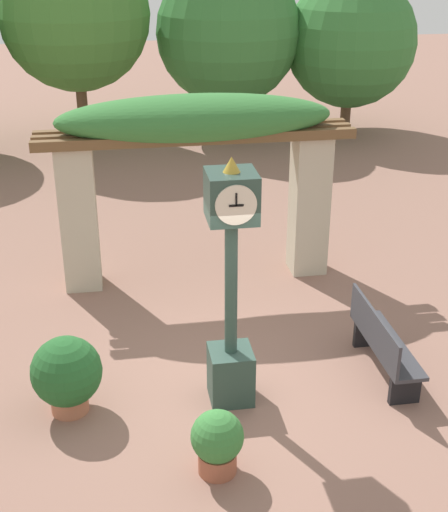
{
  "coord_description": "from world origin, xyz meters",
  "views": [
    {
      "loc": [
        -1.25,
        -7.34,
        5.21
      ],
      "look_at": [
        -0.03,
        0.21,
        1.67
      ],
      "focal_mm": 50.0,
      "sensor_mm": 36.0,
      "label": 1
    }
  ],
  "objects_px": {
    "pedestal_clock": "(231,291)",
    "potted_plant_near_right": "(67,374)",
    "potted_plant_near_left": "(217,441)",
    "park_bench": "(382,343)"
  },
  "relations": [
    {
      "from": "pedestal_clock",
      "to": "park_bench",
      "type": "bearing_deg",
      "value": 6.48
    },
    {
      "from": "park_bench",
      "to": "potted_plant_near_right",
      "type": "bearing_deg",
      "value": 92.48
    },
    {
      "from": "pedestal_clock",
      "to": "potted_plant_near_right",
      "type": "distance_m",
      "value": 2.14
    },
    {
      "from": "pedestal_clock",
      "to": "potted_plant_near_right",
      "type": "bearing_deg",
      "value": 178.33
    },
    {
      "from": "potted_plant_near_left",
      "to": "potted_plant_near_right",
      "type": "bearing_deg",
      "value": 140.2
    },
    {
      "from": "potted_plant_near_left",
      "to": "park_bench",
      "type": "distance_m",
      "value": 2.76
    },
    {
      "from": "potted_plant_near_left",
      "to": "potted_plant_near_right",
      "type": "relative_size",
      "value": 0.76
    },
    {
      "from": "pedestal_clock",
      "to": "potted_plant_near_right",
      "type": "xyz_separation_m",
      "value": [
        -1.92,
        0.06,
        -0.94
      ]
    },
    {
      "from": "potted_plant_near_right",
      "to": "potted_plant_near_left",
      "type": "bearing_deg",
      "value": -39.8
    },
    {
      "from": "pedestal_clock",
      "to": "potted_plant_near_left",
      "type": "relative_size",
      "value": 4.16
    }
  ]
}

